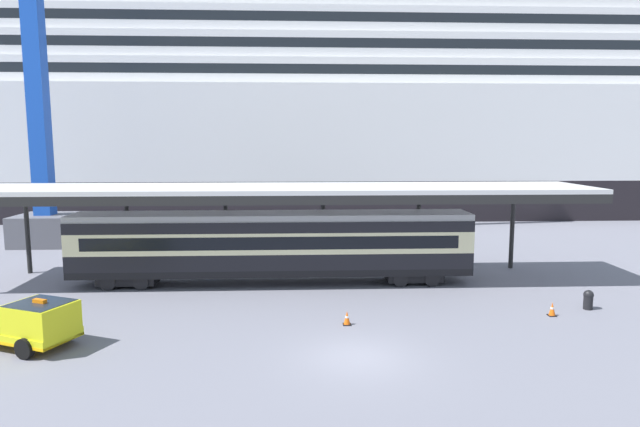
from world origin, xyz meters
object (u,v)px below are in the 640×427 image
object	(u,v)px
cruise_ship	(454,108)
traffic_cone_near	(347,318)
train_carriage	(273,244)
dockside_crane	(45,47)
quay_bollard	(588,299)
service_truck	(24,322)
traffic_cone_mid	(552,309)

from	to	relation	value
cruise_ship	traffic_cone_near	distance (m)	51.54
cruise_ship	train_carriage	size ratio (longest dim) A/B	6.36
dockside_crane	quay_bollard	distance (m)	40.88
cruise_ship	service_truck	distance (m)	58.93
traffic_cone_near	traffic_cone_mid	size ratio (longest dim) A/B	0.97
train_carriage	service_truck	size ratio (longest dim) A/B	4.05
service_truck	traffic_cone_near	world-z (taller)	service_truck
cruise_ship	quay_bollard	size ratio (longest dim) A/B	149.57
traffic_cone_near	quay_bollard	world-z (taller)	quay_bollard
traffic_cone_near	quay_bollard	distance (m)	12.13
service_truck	traffic_cone_near	bearing A→B (deg)	8.26
service_truck	traffic_cone_mid	size ratio (longest dim) A/B	8.54
train_carriage	dockside_crane	size ratio (longest dim) A/B	0.45
cruise_ship	traffic_cone_mid	size ratio (longest dim) A/B	219.93
traffic_cone_mid	quay_bollard	world-z (taller)	quay_bollard
dockside_crane	service_truck	bearing A→B (deg)	-69.80
quay_bollard	traffic_cone_mid	bearing A→B (deg)	-157.55
train_carriage	dockside_crane	bearing A→B (deg)	144.02
traffic_cone_mid	dockside_crane	xyz separation A→B (m)	(-31.08, 19.44, 14.99)
traffic_cone_mid	quay_bollard	size ratio (longest dim) A/B	0.68
traffic_cone_near	train_carriage	bearing A→B (deg)	115.88
cruise_ship	dockside_crane	xyz separation A→B (m)	(-39.49, -26.40, 2.83)
traffic_cone_mid	quay_bollard	xyz separation A→B (m)	(2.23, 0.92, 0.20)
service_truck	cruise_ship	bearing A→B (deg)	57.17
service_truck	traffic_cone_mid	world-z (taller)	service_truck
traffic_cone_near	dockside_crane	bearing A→B (deg)	136.45
quay_bollard	cruise_ship	bearing A→B (deg)	82.17
dockside_crane	quay_bollard	xyz separation A→B (m)	(33.31, -18.52, -14.79)
traffic_cone_near	quay_bollard	xyz separation A→B (m)	(12.00, 1.75, 0.20)
traffic_cone_mid	dockside_crane	distance (m)	39.60
cruise_ship	train_carriage	distance (m)	46.04
traffic_cone_mid	cruise_ship	bearing A→B (deg)	79.60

